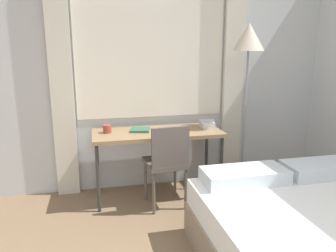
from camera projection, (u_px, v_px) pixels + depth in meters
wall_back_with_window at (138, 73)px, 3.73m from camera, size 5.56×0.13×2.70m
desk at (157, 137)px, 3.57m from camera, size 1.39×0.56×0.75m
desk_chair at (167, 160)px, 3.33m from camera, size 0.43×0.43×0.89m
standing_lamp at (248, 47)px, 3.52m from camera, size 0.34×0.34×1.90m
telephone at (207, 124)px, 3.71m from camera, size 0.16×0.15×0.09m
book at (140, 130)px, 3.57m from camera, size 0.24×0.24×0.02m
mug at (107, 129)px, 3.48m from camera, size 0.09×0.09×0.09m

